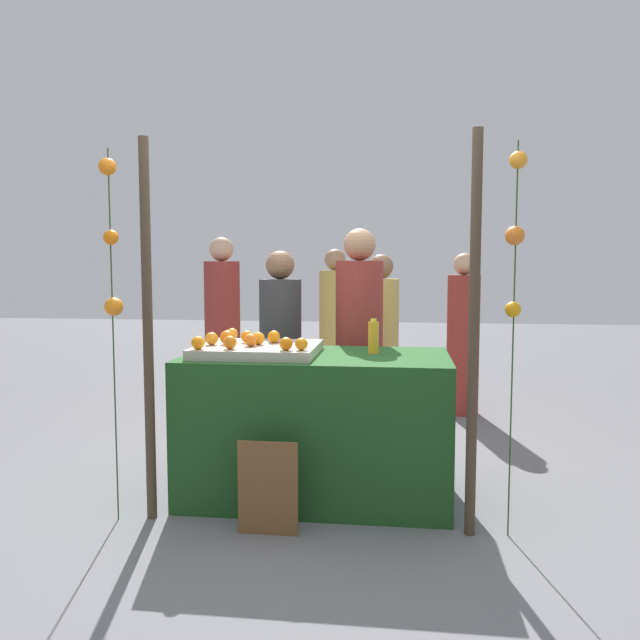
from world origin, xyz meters
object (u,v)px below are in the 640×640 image
at_px(orange_1, 274,337).
at_px(vendor_left, 281,363).
at_px(orange_0, 212,339).
at_px(juice_bottle, 373,337).
at_px(chalkboard_sign, 268,489).
at_px(stall_counter, 317,425).
at_px(vendor_right, 359,355).

xyz_separation_m(orange_1, vendor_left, (-0.08, 0.66, -0.27)).
relative_size(orange_0, juice_bottle, 0.36).
height_order(orange_1, juice_bottle, juice_bottle).
xyz_separation_m(chalkboard_sign, vendor_left, (-0.18, 1.33, 0.47)).
bearing_deg(vendor_left, orange_0, -108.96).
bearing_deg(stall_counter, juice_bottle, 14.19).
bearing_deg(orange_1, vendor_right, 51.71).
relative_size(stall_counter, juice_bottle, 7.41).
xyz_separation_m(juice_bottle, vendor_right, (-0.13, 0.60, -0.20)).
bearing_deg(stall_counter, orange_1, 168.14).
height_order(orange_0, orange_1, same).
xyz_separation_m(stall_counter, vendor_right, (0.22, 0.69, 0.35)).
relative_size(orange_0, vendor_right, 0.05).
distance_m(orange_1, chalkboard_sign, 1.00).
height_order(stall_counter, orange_1, orange_1).
height_order(stall_counter, vendor_right, vendor_right).
bearing_deg(chalkboard_sign, orange_0, 131.23).
distance_m(stall_counter, juice_bottle, 0.65).
relative_size(chalkboard_sign, vendor_left, 0.34).
height_order(orange_0, vendor_right, vendor_right).
height_order(stall_counter, vendor_left, vendor_left).
bearing_deg(vendor_right, vendor_left, 177.34).
xyz_separation_m(orange_0, vendor_right, (0.86, 0.78, -0.20)).
height_order(stall_counter, orange_0, orange_0).
bearing_deg(chalkboard_sign, orange_1, 98.41).
bearing_deg(orange_1, orange_0, -157.71).
bearing_deg(chalkboard_sign, stall_counter, 73.34).
distance_m(orange_0, vendor_left, 0.89).
relative_size(juice_bottle, vendor_right, 0.13).
distance_m(stall_counter, orange_0, 0.84).
distance_m(chalkboard_sign, vendor_left, 1.42).
height_order(vendor_left, vendor_right, vendor_right).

